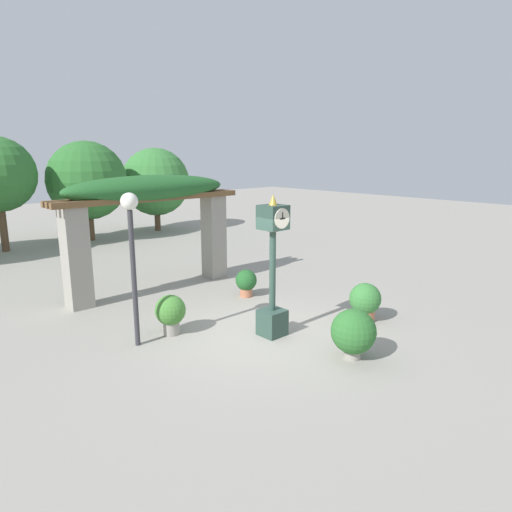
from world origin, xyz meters
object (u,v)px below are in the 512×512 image
object	(u,v)px
pedestal_clock	(273,272)
potted_plant_far_right	(170,312)
potted_plant_near_right	(353,332)
potted_plant_near_left	(246,282)
lamp_post	(131,236)
potted_plant_far_left	(365,301)

from	to	relation	value
pedestal_clock	potted_plant_far_right	world-z (taller)	pedestal_clock
potted_plant_near_right	potted_plant_far_right	world-z (taller)	potted_plant_near_right
potted_plant_near_left	lamp_post	distance (m)	4.19
potted_plant_far_right	lamp_post	world-z (taller)	lamp_post
potted_plant_near_left	potted_plant_far_left	distance (m)	3.28
pedestal_clock	potted_plant_far_right	size ratio (longest dim) A/B	3.45
potted_plant_near_right	potted_plant_far_right	xyz separation A→B (m)	(-1.86, 3.29, -0.03)
lamp_post	pedestal_clock	bearing A→B (deg)	-31.68
potted_plant_near_left	pedestal_clock	bearing A→B (deg)	-119.68
pedestal_clock	potted_plant_far_right	bearing A→B (deg)	136.26
potted_plant_near_left	lamp_post	xyz separation A→B (m)	(-3.67, -0.90, 1.80)
potted_plant_near_right	potted_plant_far_left	size ratio (longest dim) A/B	1.08
potted_plant_near_left	potted_plant_near_right	world-z (taller)	potted_plant_near_right
potted_plant_near_left	potted_plant_near_right	xyz separation A→B (m)	(-1.02, -4.16, 0.11)
potted_plant_far_right	lamp_post	xyz separation A→B (m)	(-0.80, -0.03, 1.72)
pedestal_clock	potted_plant_near_right	distance (m)	2.03
potted_plant_far_right	potted_plant_near_left	bearing A→B (deg)	16.79
potted_plant_near_right	lamp_post	bearing A→B (deg)	129.20
potted_plant_near_right	pedestal_clock	bearing A→B (deg)	99.95
potted_plant_near_right	potted_plant_far_right	bearing A→B (deg)	119.48
potted_plant_far_left	lamp_post	size ratio (longest dim) A/B	0.29
potted_plant_near_left	potted_plant_near_right	size ratio (longest dim) A/B	0.77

